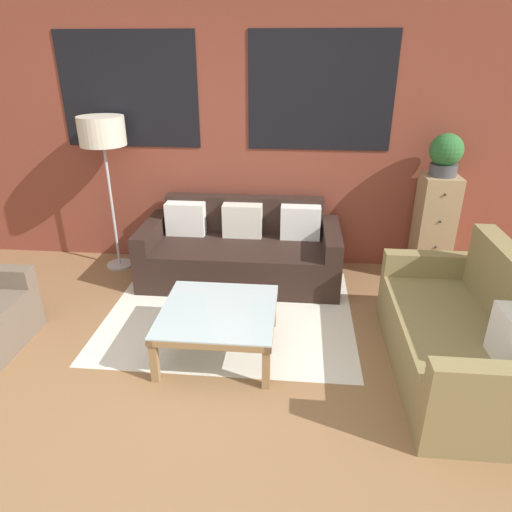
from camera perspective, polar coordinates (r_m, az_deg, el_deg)
ground_plane at (r=3.23m, az=-10.26°, el=-18.20°), size 16.00×16.00×0.00m
wall_back_brick at (r=4.84m, az=-3.92°, el=15.27°), size 8.40×0.09×2.80m
rug at (r=4.16m, az=-3.24°, el=-7.05°), size 2.18×1.78×0.00m
couch_dark at (r=4.66m, az=-1.88°, el=0.54°), size 1.97×0.88×0.78m
settee_vintage at (r=3.59m, az=24.47°, el=-9.27°), size 0.80×1.64×0.92m
coffee_table at (r=3.52m, az=-4.72°, el=-7.45°), size 0.87×0.87×0.37m
floor_lamp at (r=4.85m, az=-18.64°, el=14.00°), size 0.45×0.45×1.59m
drawer_cabinet at (r=4.94m, az=21.26°, el=3.33°), size 0.35×0.39×1.07m
potted_plant at (r=4.74m, az=22.63°, el=11.69°), size 0.31×0.31×0.40m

